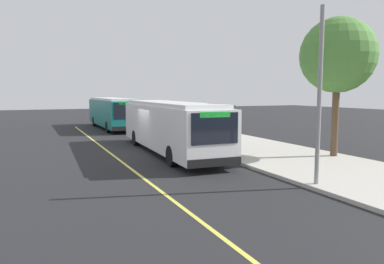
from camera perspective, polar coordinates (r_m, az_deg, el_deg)
The scene contains 11 objects.
ground_plane at distance 22.08m, azimuth -6.88°, elevation -2.98°, with size 120.00×120.00×0.00m, color #232326.
sidewalk_curb at distance 24.47m, azimuth 6.69°, elevation -1.90°, with size 44.00×6.40×0.15m, color #B7B2A8.
lane_stripe_center at distance 21.56m, azimuth -12.49°, elevation -3.30°, with size 36.00×0.14×0.01m, color #E0D64C.
transit_bus_main at distance 21.21m, azimuth -3.50°, elevation 1.08°, with size 12.46×3.01×2.95m.
transit_bus_second at distance 36.30m, azimuth -12.30°, elevation 3.07°, with size 11.52×2.68×2.95m.
bus_shelter at distance 25.73m, azimuth 3.73°, elevation 2.65°, with size 2.90×1.60×2.48m.
waiting_bench at distance 25.45m, azimuth 4.27°, elevation -0.30°, with size 1.60×0.48×0.95m.
route_sign_post at distance 22.42m, azimuth 1.70°, elevation 2.23°, with size 0.44×0.08×2.80m.
pedestrian_commuter at distance 23.58m, azimuth 2.85°, elevation 0.38°, with size 0.24×0.40×1.69m.
street_tree_near_shelter at distance 20.74m, azimuth 21.72°, elevation 10.96°, with size 3.88×3.88×7.20m.
utility_pole at distance 14.00m, azimuth 19.20°, elevation 5.23°, with size 0.16×0.16×6.40m, color gray.
Camera 1 is at (20.87, -6.31, 3.50)m, focal length 34.30 mm.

